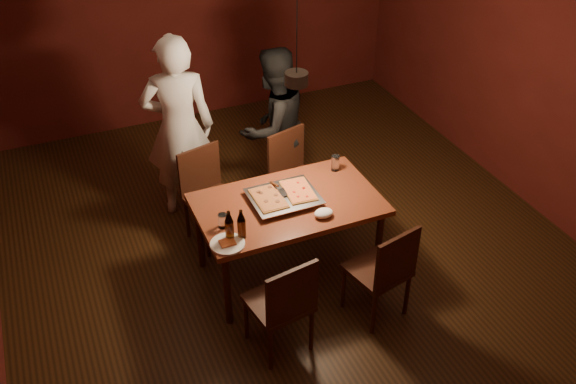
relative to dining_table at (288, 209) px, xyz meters
name	(u,v)px	position (x,y,z in m)	size (l,w,h in m)	color
room_shell	(296,120)	(0.14, 0.16, 0.72)	(6.00, 6.00, 6.00)	#38210F
dining_table	(288,209)	(0.00, 0.00, 0.00)	(1.50, 0.90, 0.75)	brown
chair_far_left	(207,187)	(-0.47, 0.77, -0.14)	(0.51, 0.51, 0.49)	#38190F
chair_far_right	(293,168)	(0.37, 0.76, -0.14)	(0.52, 0.52, 0.49)	#38190F
chair_near_left	(284,299)	(-0.38, -0.82, -0.14)	(0.48, 0.48, 0.49)	#38190F
chair_near_right	(386,266)	(0.48, -0.79, -0.14)	(0.50, 0.50, 0.49)	#38190F
pizza_tray	(284,198)	(-0.02, 0.04, 0.10)	(0.55, 0.45, 0.05)	silver
pizza_meat	(269,198)	(-0.15, 0.04, 0.13)	(0.23, 0.36, 0.02)	maroon
pizza_cheese	(298,190)	(0.11, 0.05, 0.13)	(0.22, 0.35, 0.02)	gold
spatula	(282,193)	(-0.03, 0.06, 0.14)	(0.09, 0.24, 0.04)	silver
beer_bottle_a	(229,225)	(-0.59, -0.26, 0.20)	(0.07, 0.07, 0.26)	black
beer_bottle_b	(241,224)	(-0.50, -0.28, 0.20)	(0.07, 0.07, 0.25)	black
water_glass_left	(223,221)	(-0.59, -0.10, 0.13)	(0.07, 0.07, 0.11)	silver
water_glass_right	(335,163)	(0.57, 0.28, 0.15)	(0.07, 0.07, 0.14)	silver
plate_slice	(228,244)	(-0.63, -0.32, 0.08)	(0.26, 0.26, 0.03)	white
napkin	(324,213)	(0.18, -0.29, 0.11)	(0.16, 0.12, 0.06)	white
diner_white	(179,128)	(-0.55, 1.27, 0.23)	(0.66, 0.43, 1.81)	silver
diner_dark	(273,127)	(0.33, 1.13, 0.12)	(0.77, 0.60, 1.59)	black
pendant_lamp	(296,77)	(0.14, 0.16, 1.08)	(0.18, 0.18, 1.10)	black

